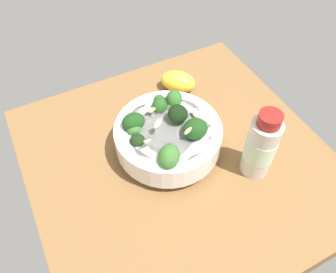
{
  "coord_description": "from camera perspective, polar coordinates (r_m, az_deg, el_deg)",
  "views": [
    {
      "loc": [
        34.84,
        -20.2,
        55.31
      ],
      "look_at": [
        -2.78,
        -0.92,
        4.0
      ],
      "focal_mm": 36.68,
      "sensor_mm": 36.0,
      "label": 1
    }
  ],
  "objects": [
    {
      "name": "lemon_wedge",
      "position": [
        0.8,
        1.65,
        9.14
      ],
      "size": [
        9.45,
        9.43,
        4.72
      ],
      "primitive_type": "ellipsoid",
      "rotation": [
        0.0,
        0.0,
        3.92
      ],
      "color": "yellow",
      "rests_on": "ground_plane"
    },
    {
      "name": "bowl_of_broccoli",
      "position": [
        0.66,
        -0.09,
        0.25
      ],
      "size": [
        20.63,
        20.63,
        10.46
      ],
      "color": "white",
      "rests_on": "ground_plane"
    },
    {
      "name": "bottle_tall",
      "position": [
        0.64,
        15.18,
        -1.54
      ],
      "size": [
        5.62,
        5.62,
        15.08
      ],
      "color": "beige",
      "rests_on": "ground_plane"
    },
    {
      "name": "ground_plane",
      "position": [
        0.7,
        1.7,
        -4.64
      ],
      "size": [
        57.31,
        57.31,
        4.93
      ],
      "primitive_type": "cube",
      "color": "brown"
    }
  ]
}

